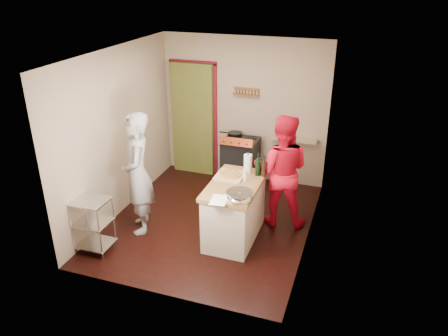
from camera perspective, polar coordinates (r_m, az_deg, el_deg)
The scene contains 10 objects.
floor at distance 6.90m, azimuth -1.75°, elevation -7.03°, with size 3.50×3.50×0.00m, color black.
back_wall at distance 8.15m, azimuth -1.73°, elevation 6.90°, with size 3.00×0.44×2.60m.
left_wall at distance 6.95m, azimuth -13.61°, elevation 4.43°, with size 0.04×3.50×2.60m, color gray.
right_wall at distance 5.98m, azimuth 11.68°, elevation 1.26°, with size 0.04×3.50×2.60m, color gray.
ceiling at distance 5.95m, azimuth -2.09°, elevation 14.84°, with size 3.00×3.50×0.02m, color white.
stove at distance 7.87m, azimuth 2.14°, elevation 0.90°, with size 0.60×0.63×1.00m.
wire_shelving at distance 6.31m, azimuth -16.76°, elevation -6.84°, with size 0.48×0.40×0.80m.
island at distance 6.30m, azimuth 1.40°, elevation -5.41°, with size 0.71×1.26×1.19m.
person_stripe at distance 6.43m, azimuth -11.22°, elevation -0.76°, with size 0.67×0.44×1.83m, color silver.
person_red at distance 6.55m, azimuth 7.48°, elevation -0.39°, with size 0.85×0.66×1.75m, color red.
Camera 1 is at (2.08, -5.48, 3.65)m, focal length 35.00 mm.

